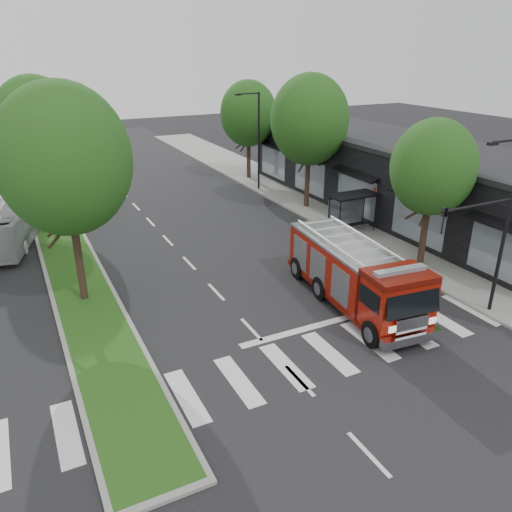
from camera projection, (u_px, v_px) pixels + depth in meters
The scene contains 14 objects.
ground at pixel (251, 330), 21.58m from camera, with size 140.00×140.00×0.00m, color black.
sidewalk_right at pixel (349, 220), 34.94m from camera, with size 5.00×80.00×0.15m, color gray.
median at pixel (56, 225), 33.89m from camera, with size 3.00×50.00×0.15m.
storefront_row at pixel (402, 179), 35.86m from camera, with size 8.00×30.00×5.00m, color black.
bus_shelter at pixel (352, 202), 32.12m from camera, with size 3.20×1.60×2.61m.
tree_right_near at pixel (433, 168), 25.83m from camera, with size 4.40×4.40×8.05m.
tree_right_mid at pixel (310, 120), 35.33m from camera, with size 5.60×5.60×9.72m.
tree_right_far at pixel (248, 114), 43.82m from camera, with size 5.00×5.00×8.73m.
tree_median_near at pixel (64, 160), 21.39m from camera, with size 5.80×5.80×10.16m.
tree_median_far at pixel (37, 125), 33.05m from camera, with size 5.60×5.60×9.72m.
streetlight_right_near at pixel (494, 219), 20.85m from camera, with size 4.08×0.22×8.00m.
streetlight_right_far at pixel (257, 137), 40.58m from camera, with size 2.11×0.20×8.00m.
fire_engine at pixel (354, 274), 23.22m from camera, with size 3.60×9.35×3.16m.
city_bus at pixel (13, 220), 31.01m from camera, with size 2.27×9.71×2.70m, color #B4B4B9.
Camera 1 is at (-8.18, -16.75, 11.32)m, focal length 35.00 mm.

